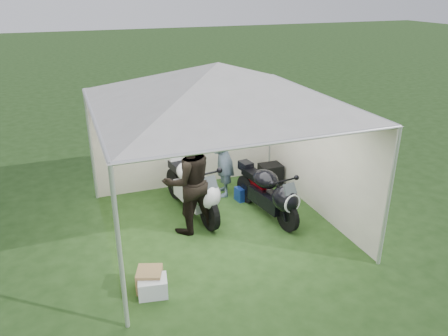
{
  "coord_description": "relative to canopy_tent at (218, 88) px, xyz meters",
  "views": [
    {
      "loc": [
        -2.38,
        -6.63,
        4.13
      ],
      "look_at": [
        0.23,
        0.35,
        1.0
      ],
      "focal_mm": 35.0,
      "sensor_mm": 36.0,
      "label": 1
    }
  ],
  "objects": [
    {
      "name": "person_dark_jacket",
      "position": [
        -0.54,
        0.05,
        -1.61
      ],
      "size": [
        1.04,
        0.87,
        1.93
      ],
      "primitive_type": "imported",
      "rotation": [
        0.0,
        0.0,
        3.3
      ],
      "color": "black",
      "rests_on": "ground"
    },
    {
      "name": "canopy_tent",
      "position": [
        0.0,
        0.0,
        0.0
      ],
      "size": [
        5.66,
        5.66,
        3.0
      ],
      "color": "silver",
      "rests_on": "ground"
    },
    {
      "name": "ground",
      "position": [
        0.0,
        -0.03,
        -2.58
      ],
      "size": [
        80.0,
        80.0,
        0.0
      ],
      "primitive_type": "plane",
      "color": "#1E3A13",
      "rests_on": "ground"
    },
    {
      "name": "crate_0",
      "position": [
        -1.55,
        -1.52,
        -2.44
      ],
      "size": [
        0.46,
        0.39,
        0.27
      ],
      "primitive_type": "cube",
      "rotation": [
        0.0,
        0.0,
        -0.17
      ],
      "color": "silver",
      "rests_on": "ground"
    },
    {
      "name": "crate_1",
      "position": [
        -1.56,
        -1.37,
        -2.42
      ],
      "size": [
        0.45,
        0.45,
        0.32
      ],
      "primitive_type": "cube",
      "rotation": [
        0.0,
        0.0,
        -0.33
      ],
      "color": "olive",
      "rests_on": "ground"
    },
    {
      "name": "equipment_box",
      "position": [
        1.7,
        1.3,
        -2.34
      ],
      "size": [
        0.48,
        0.39,
        0.48
      ],
      "primitive_type": "cube",
      "rotation": [
        0.0,
        0.0,
        -0.01
      ],
      "color": "black",
      "rests_on": "ground"
    },
    {
      "name": "person_blue_jacket",
      "position": [
        0.56,
        1.22,
        -1.71
      ],
      "size": [
        0.56,
        0.71,
        1.72
      ],
      "primitive_type": "imported",
      "rotation": [
        0.0,
        0.0,
        -1.82
      ],
      "color": "slate",
      "rests_on": "ground"
    },
    {
      "name": "paddock_stand",
      "position": [
        0.88,
        0.82,
        -2.43
      ],
      "size": [
        0.41,
        0.3,
        0.28
      ],
      "primitive_type": "cube",
      "rotation": [
        0.0,
        0.0,
        0.16
      ],
      "color": "blue",
      "rests_on": "ground"
    },
    {
      "name": "motorcycle_black",
      "position": [
        1.02,
        -0.04,
        -2.05
      ],
      "size": [
        0.62,
        1.9,
        0.94
      ],
      "rotation": [
        0.0,
        0.0,
        0.16
      ],
      "color": "black",
      "rests_on": "ground"
    },
    {
      "name": "motorcycle_white",
      "position": [
        -0.29,
        0.56,
        -1.99
      ],
      "size": [
        0.68,
        2.13,
        1.05
      ],
      "rotation": [
        0.0,
        0.0,
        0.16
      ],
      "color": "black",
      "rests_on": "ground"
    }
  ]
}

